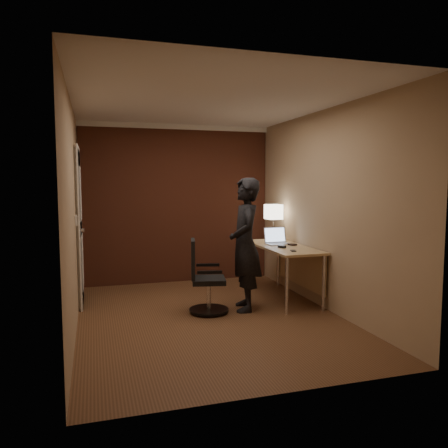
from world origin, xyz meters
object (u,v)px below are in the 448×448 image
(desk, at_px, (287,255))
(person, at_px, (245,244))
(laptop, at_px, (277,239))
(desk_lamp, at_px, (273,212))
(office_chair, at_px, (204,281))
(wallet, at_px, (292,245))
(phone, at_px, (293,251))
(mouse, at_px, (282,247))

(desk, height_order, person, person)
(laptop, distance_m, person, 0.87)
(desk_lamp, distance_m, office_chair, 1.79)
(desk, bearing_deg, wallet, -3.51)
(phone, bearing_deg, office_chair, -171.12)
(desk_lamp, distance_m, phone, 1.15)
(desk, distance_m, phone, 0.50)
(desk, distance_m, desk_lamp, 0.81)
(laptop, xyz_separation_m, wallet, (0.15, -0.19, -0.05))
(mouse, height_order, office_chair, office_chair)
(desk_lamp, distance_m, laptop, 0.55)
(mouse, bearing_deg, desk, 24.43)
(laptop, bearing_deg, phone, -95.11)
(desk, xyz_separation_m, laptop, (-0.08, 0.19, 0.19))
(mouse, height_order, wallet, mouse)
(mouse, height_order, phone, mouse)
(laptop, relative_size, office_chair, 0.39)
(wallet, height_order, person, person)
(phone, bearing_deg, desk, 88.09)
(desk, bearing_deg, laptop, 113.15)
(desk_lamp, distance_m, mouse, 0.89)
(laptop, bearing_deg, mouse, -102.66)
(person, bearing_deg, mouse, 119.87)
(desk, xyz_separation_m, desk_lamp, (0.04, 0.59, 0.55))
(desk_lamp, xyz_separation_m, laptop, (-0.12, -0.41, -0.35))
(desk, xyz_separation_m, phone, (-0.14, -0.47, 0.13))
(desk, relative_size, desk_lamp, 2.80)
(desk_lamp, xyz_separation_m, phone, (-0.18, -1.06, -0.41))
(wallet, bearing_deg, phone, -114.13)
(mouse, xyz_separation_m, person, (-0.59, -0.19, 0.08))
(desk, distance_m, office_chair, 1.34)
(laptop, xyz_separation_m, mouse, (-0.08, -0.36, -0.05))
(phone, distance_m, person, 0.62)
(phone, bearing_deg, person, -174.87)
(phone, distance_m, office_chair, 1.19)
(desk_lamp, bearing_deg, mouse, -104.80)
(desk, xyz_separation_m, person, (-0.75, -0.36, 0.22))
(desk, bearing_deg, desk_lamp, 85.89)
(mouse, bearing_deg, desk_lamp, 52.37)
(laptop, distance_m, office_chair, 1.37)
(laptop, distance_m, phone, 0.66)
(phone, height_order, person, person)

